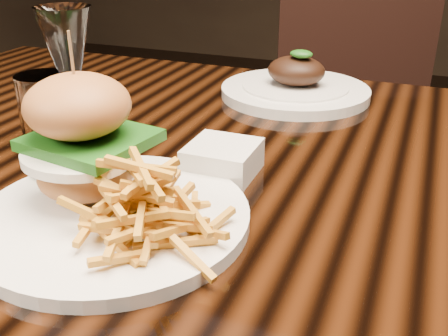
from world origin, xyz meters
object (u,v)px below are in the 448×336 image
at_px(dining_table, 275,215).
at_px(far_dish, 295,88).
at_px(burger_plate, 108,179).
at_px(wine_glass, 67,48).
at_px(chair_far, 355,110).

bearing_deg(dining_table, far_dish, 100.27).
xyz_separation_m(burger_plate, far_dish, (0.07, 0.50, -0.03)).
distance_m(burger_plate, wine_glass, 0.23).
relative_size(burger_plate, chair_far, 0.30).
bearing_deg(far_dish, wine_glass, -121.93).
distance_m(dining_table, wine_glass, 0.35).
distance_m(dining_table, far_dish, 0.31).
bearing_deg(burger_plate, far_dish, 103.62).
relative_size(dining_table, chair_far, 1.68).
bearing_deg(dining_table, wine_glass, -168.71).
height_order(burger_plate, chair_far, chair_far).
bearing_deg(far_dish, chair_far, 86.26).
distance_m(wine_glass, far_dish, 0.43).
bearing_deg(chair_far, burger_plate, -112.48).
relative_size(far_dish, chair_far, 0.28).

